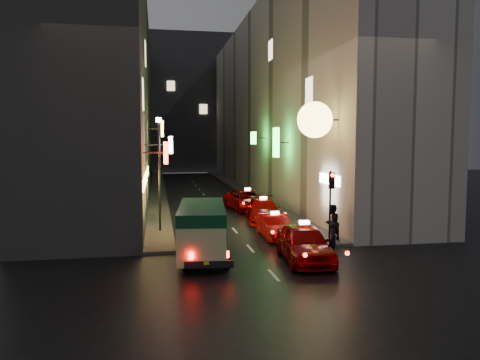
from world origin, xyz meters
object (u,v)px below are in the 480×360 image
minibus (202,225)px  traffic_light (331,191)px  pedestrian_crossing (333,237)px  lamp_post (159,166)px  taxi_near (304,240)px

minibus → traffic_light: 6.74m
pedestrian_crossing → traffic_light: 2.86m
lamp_post → traffic_light: bearing=-28.9°
minibus → traffic_light: bearing=13.3°
taxi_near → pedestrian_crossing: size_ratio=3.40×
traffic_light → lamp_post: 9.42m
pedestrian_crossing → traffic_light: (0.70, 2.10, 1.81)m
minibus → pedestrian_crossing: (5.75, -0.58, -0.61)m
traffic_light → lamp_post: lamp_post is taller
traffic_light → pedestrian_crossing: bearing=-108.4°
pedestrian_crossing → lamp_post: (-7.50, 6.63, 2.85)m
lamp_post → pedestrian_crossing: bearing=-41.5°
minibus → traffic_light: size_ratio=1.61×
minibus → pedestrian_crossing: 5.81m
pedestrian_crossing → lamp_post: bearing=62.0°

